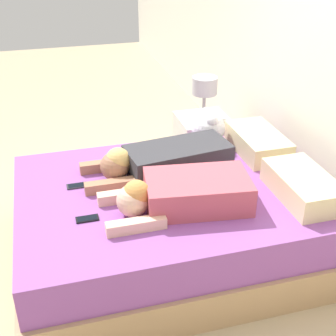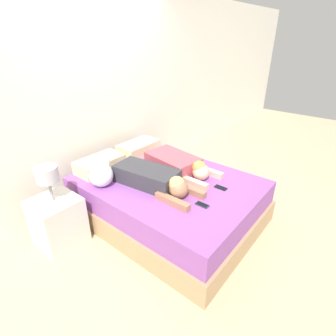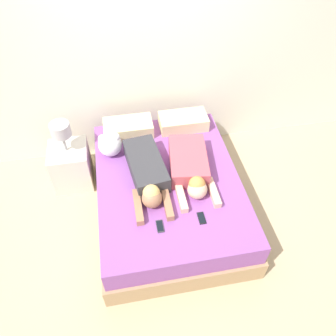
# 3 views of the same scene
# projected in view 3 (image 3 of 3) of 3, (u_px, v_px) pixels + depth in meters

# --- Properties ---
(ground_plane) EXTENTS (12.00, 12.00, 0.00)m
(ground_plane) POSITION_uv_depth(u_px,v_px,m) (168.00, 208.00, 3.80)
(ground_plane) COLOR tan
(wall_back) EXTENTS (12.00, 0.06, 2.60)m
(wall_back) POSITION_uv_depth(u_px,v_px,m) (149.00, 55.00, 3.64)
(wall_back) COLOR silver
(wall_back) RESTS_ON ground_plane
(bed) EXTENTS (1.53, 2.02, 0.53)m
(bed) POSITION_uv_depth(u_px,v_px,m) (168.00, 194.00, 3.61)
(bed) COLOR tan
(bed) RESTS_ON ground_plane
(pillow_head_left) EXTENTS (0.57, 0.31, 0.16)m
(pillow_head_left) POSITION_uv_depth(u_px,v_px,m) (128.00, 128.00, 3.85)
(pillow_head_left) COLOR beige
(pillow_head_left) RESTS_ON bed
(pillow_head_right) EXTENTS (0.57, 0.31, 0.16)m
(pillow_head_right) POSITION_uv_depth(u_px,v_px,m) (183.00, 121.00, 3.94)
(pillow_head_right) COLOR beige
(pillow_head_right) RESTS_ON bed
(person_left) EXTENTS (0.42, 1.04, 0.23)m
(person_left) POSITION_uv_depth(u_px,v_px,m) (147.00, 173.00, 3.33)
(person_left) COLOR #333338
(person_left) RESTS_ON bed
(person_right) EXTENTS (0.47, 0.93, 0.23)m
(person_right) POSITION_uv_depth(u_px,v_px,m) (190.00, 167.00, 3.39)
(person_right) COLOR #B24C59
(person_right) RESTS_ON bed
(cell_phone_left) EXTENTS (0.06, 0.13, 0.01)m
(cell_phone_left) POSITION_uv_depth(u_px,v_px,m) (160.00, 226.00, 3.00)
(cell_phone_left) COLOR #2D2D33
(cell_phone_left) RESTS_ON bed
(cell_phone_right) EXTENTS (0.06, 0.13, 0.01)m
(cell_phone_right) POSITION_uv_depth(u_px,v_px,m) (201.00, 218.00, 3.07)
(cell_phone_right) COLOR black
(cell_phone_right) RESTS_ON bed
(plush_toy) EXTENTS (0.26, 0.26, 0.27)m
(plush_toy) POSITION_uv_depth(u_px,v_px,m) (110.00, 144.00, 3.57)
(plush_toy) COLOR white
(plush_toy) RESTS_ON bed
(nightstand) EXTENTS (0.44, 0.44, 0.90)m
(nightstand) POSITION_uv_depth(u_px,v_px,m) (71.00, 164.00, 3.87)
(nightstand) COLOR beige
(nightstand) RESTS_ON ground_plane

